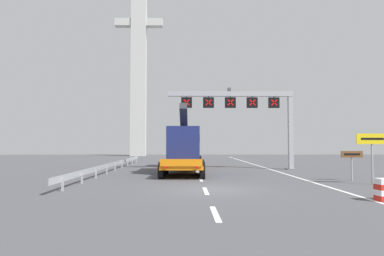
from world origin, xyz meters
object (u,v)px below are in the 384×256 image
Objects in this scene: exit_sign_yellow at (372,145)px; bridge_pylon_distant at (139,46)px; heavy_haul_truck_orange at (185,147)px; overhead_lane_gantry at (246,106)px; tourist_info_sign_brown at (352,158)px.

exit_sign_yellow is 53.41m from bridge_pylon_distant.
heavy_haul_truck_orange is 14.99m from exit_sign_yellow.
heavy_haul_truck_orange is (-5.45, -0.81, -3.64)m from overhead_lane_gantry.
overhead_lane_gantry is 0.81× the size of heavy_haul_truck_orange.
overhead_lane_gantry is 6.60m from heavy_haul_truck_orange.
exit_sign_yellow is at bearing -67.25° from bridge_pylon_distant.
overhead_lane_gantry is at bearing 117.15° from tourist_info_sign_brown.
tourist_info_sign_brown is (10.31, -8.68, -0.60)m from heavy_haul_truck_orange.
exit_sign_yellow is at bearing -84.09° from tourist_info_sign_brown.
heavy_haul_truck_orange is at bearing 139.91° from tourist_info_sign_brown.
bridge_pylon_distant is (-14.30, 34.72, 15.10)m from overhead_lane_gantry.
bridge_pylon_distant is at bearing 112.75° from exit_sign_yellow.
bridge_pylon_distant is (-8.86, 35.52, 18.74)m from heavy_haul_truck_orange.
tourist_info_sign_brown is at bearing 95.91° from exit_sign_yellow.
exit_sign_yellow is at bearing -45.45° from heavy_haul_truck_orange.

